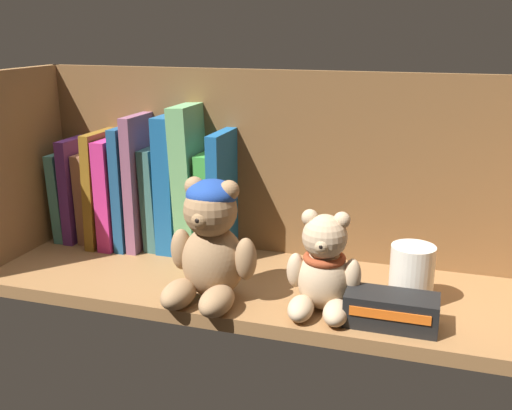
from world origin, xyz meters
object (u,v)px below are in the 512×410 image
(book_3, at_px, (109,185))
(book_6, at_px, (145,180))
(book_4, at_px, (122,189))
(book_0, at_px, (71,193))
(pillar_candle, at_px, (412,275))
(book_8, at_px, (175,182))
(book_9, at_px, (194,179))
(small_product_box, at_px, (391,310))
(book_11, at_px, (228,192))
(teddy_bear_smaller, at_px, (323,269))
(book_2, at_px, (96,195))
(teddy_bear_larger, at_px, (210,243))
(book_7, at_px, (159,196))
(book_1, at_px, (82,187))
(book_10, at_px, (213,202))
(book_5, at_px, (134,184))

(book_3, height_order, book_6, book_6)
(book_4, bearing_deg, book_0, 180.00)
(pillar_candle, bearing_deg, book_8, 164.81)
(book_9, bearing_deg, small_product_box, -27.68)
(book_11, height_order, teddy_bear_smaller, book_11)
(book_2, bearing_deg, book_3, 0.00)
(book_0, distance_m, book_6, 0.15)
(teddy_bear_larger, bearing_deg, book_8, 127.28)
(book_0, xyz_separation_m, book_6, (0.15, 0.00, 0.04))
(teddy_bear_larger, relative_size, pillar_candle, 2.04)
(book_7, bearing_deg, book_2, 180.00)
(teddy_bear_larger, height_order, teddy_bear_smaller, teddy_bear_larger)
(book_11, bearing_deg, teddy_bear_smaller, -40.40)
(book_0, relative_size, book_1, 0.86)
(small_product_box, bearing_deg, teddy_bear_larger, 178.35)
(book_9, xyz_separation_m, teddy_bear_smaller, (0.25, -0.16, -0.06))
(book_10, relative_size, pillar_candle, 2.04)
(book_6, height_order, teddy_bear_larger, book_6)
(book_9, xyz_separation_m, small_product_box, (0.34, -0.18, -0.10))
(book_6, xyz_separation_m, book_9, (0.09, 0.00, 0.01))
(book_1, relative_size, book_4, 0.97)
(book_0, height_order, book_4, book_4)
(book_1, height_order, small_product_box, book_1)
(book_9, bearing_deg, pillar_candle, -16.58)
(book_9, distance_m, teddy_bear_larger, 0.20)
(book_8, xyz_separation_m, book_10, (0.07, 0.00, -0.03))
(book_9, height_order, pillar_candle, book_9)
(book_4, distance_m, book_11, 0.20)
(book_7, height_order, teddy_bear_larger, book_7)
(book_0, relative_size, book_8, 0.68)
(book_0, height_order, book_8, book_8)
(book_0, height_order, book_6, book_6)
(book_10, xyz_separation_m, teddy_bear_smaller, (0.22, -0.16, -0.03))
(book_4, distance_m, book_8, 0.10)
(pillar_candle, bearing_deg, book_0, 169.81)
(book_2, bearing_deg, pillar_candle, -11.09)
(book_1, bearing_deg, teddy_bear_larger, -28.99)
(teddy_bear_larger, xyz_separation_m, pillar_candle, (0.27, 0.07, -0.04))
(book_8, bearing_deg, teddy_bear_larger, -52.72)
(book_1, xyz_separation_m, book_5, (0.10, 0.00, 0.01))
(book_3, height_order, book_8, book_8)
(book_8, bearing_deg, small_product_box, -25.46)
(book_2, xyz_separation_m, book_5, (0.08, 0.00, 0.03))
(book_9, bearing_deg, book_8, 180.00)
(book_1, bearing_deg, book_7, 0.00)
(book_0, bearing_deg, book_7, 0.00)
(book_6, xyz_separation_m, book_7, (0.02, 0.00, -0.03))
(pillar_candle, bearing_deg, book_4, 167.79)
(book_2, bearing_deg, small_product_box, -18.72)
(pillar_candle, bearing_deg, book_7, 165.85)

